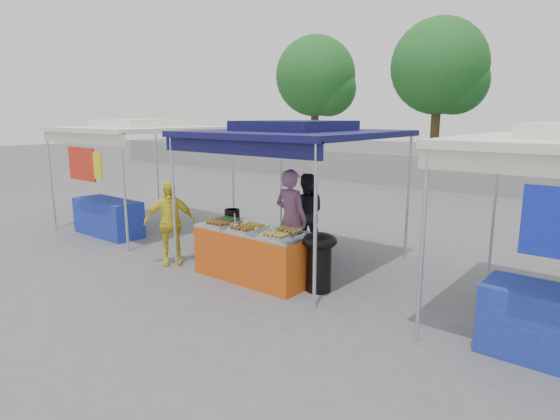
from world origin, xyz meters
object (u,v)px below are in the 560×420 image
Objects in this scene: cooking_pot at (232,214)px; helper_man at (306,213)px; customer_person at (170,223)px; vendor_woman at (291,219)px; wok_burner at (319,257)px; vendor_table at (253,254)px.

helper_man reaches higher than cooking_pot.
customer_person is (-0.87, -0.72, -0.16)m from cooking_pot.
vendor_woman is at bearing 74.21° from helper_man.
vendor_table is at bearing -178.71° from wok_burner.
helper_man is (-0.25, 1.81, 0.36)m from vendor_table.
helper_man is at bearing 121.72° from wok_burner.
vendor_woman reaches higher than cooking_pot.
vendor_woman reaches higher than wok_burner.
wok_burner is 1.27m from vendor_woman.
cooking_pot is 1.57m from helper_man.
vendor_woman is 1.01m from helper_man.
customer_person is at bearing 34.63° from vendor_woman.
vendor_woman is at bearing 28.29° from cooking_pot.
vendor_table is at bearing 83.48° from vendor_woman.
helper_man reaches higher than wok_burner.
vendor_woman is at bearing 138.52° from wok_burner.
wok_burner is (1.98, -0.14, -0.38)m from cooking_pot.
cooking_pot is 0.15× the size of vendor_woman.
cooking_pot is 0.18× the size of customer_person.
customer_person reaches higher than cooking_pot.
vendor_woman is 2.19m from customer_person.
vendor_woman is 1.12× the size of helper_man.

